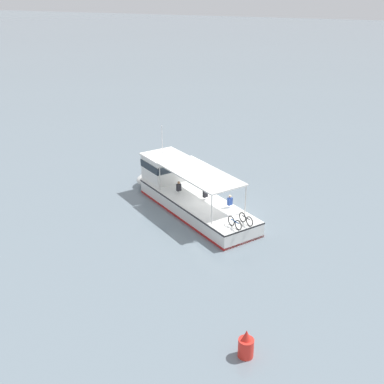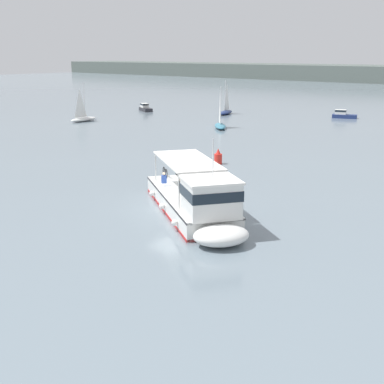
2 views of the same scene
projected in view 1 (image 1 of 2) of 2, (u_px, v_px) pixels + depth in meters
ground_plane at (214, 213)px, 34.27m from camera, size 400.00×400.00×0.00m
ferry_main at (184, 192)px, 35.20m from camera, size 12.25×9.70×5.32m
channel_buoy at (246, 346)px, 21.02m from camera, size 0.70×0.70×1.40m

